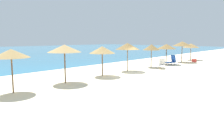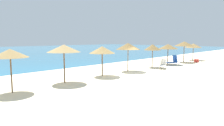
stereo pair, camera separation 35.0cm
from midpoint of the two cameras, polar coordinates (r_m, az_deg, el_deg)
name	(u,v)px [view 1 (the left image)]	position (r m, az deg, el deg)	size (l,w,h in m)	color
ground_plane	(138,75)	(17.63, 6.92, -3.37)	(160.00, 160.00, 0.00)	beige
beach_umbrella_2	(11,53)	(12.74, -27.47, 2.42)	(2.05, 2.05, 2.55)	brown
beach_umbrella_3	(64,49)	(14.44, -14.04, 4.00)	(2.35, 2.35, 2.72)	brown
beach_umbrella_4	(102,50)	(16.79, -3.40, 3.74)	(2.18, 2.18, 2.51)	brown
beach_umbrella_5	(128,46)	(19.41, 3.93, 4.77)	(2.34, 2.34, 2.74)	brown
beach_umbrella_6	(151,47)	(22.53, 10.72, 4.42)	(1.90, 1.90, 2.54)	brown
beach_umbrella_7	(167,47)	(25.65, 14.87, 4.55)	(2.42, 2.42, 2.51)	brown
beach_umbrella_8	(182,44)	(28.74, 19.03, 5.18)	(2.62, 2.62, 2.81)	brown
beach_umbrella_9	(191,46)	(32.18, 21.26, 4.63)	(2.38, 2.38, 2.47)	brown
lounge_chair_1	(162,64)	(21.84, 13.49, -0.41)	(1.40, 1.01, 1.03)	white
lounge_chair_3	(171,61)	(25.25, 16.03, 0.53)	(1.57, 1.05, 1.20)	blue
cooler_box	(194,61)	(29.58, 22.01, 0.66)	(0.52, 0.41, 0.40)	red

